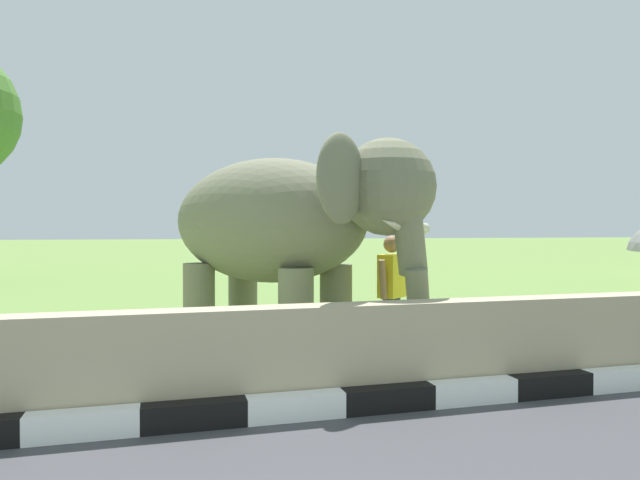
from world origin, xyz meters
TOP-DOWN VIEW (x-y plane):
  - striped_curb at (-0.35, 3.90)m, footprint 16.20×0.20m
  - barrier_parapet at (2.00, 4.20)m, footprint 28.00×0.36m
  - elephant at (1.45, 6.35)m, footprint 3.73×3.91m
  - person_handler at (2.82, 6.03)m, footprint 0.56×0.51m

SIDE VIEW (x-z plane):
  - striped_curb at x=-0.35m, z-range 0.00..0.24m
  - barrier_parapet at x=2.00m, z-range 0.00..1.00m
  - person_handler at x=2.82m, z-range 0.10..1.75m
  - elephant at x=1.45m, z-range 0.41..3.23m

